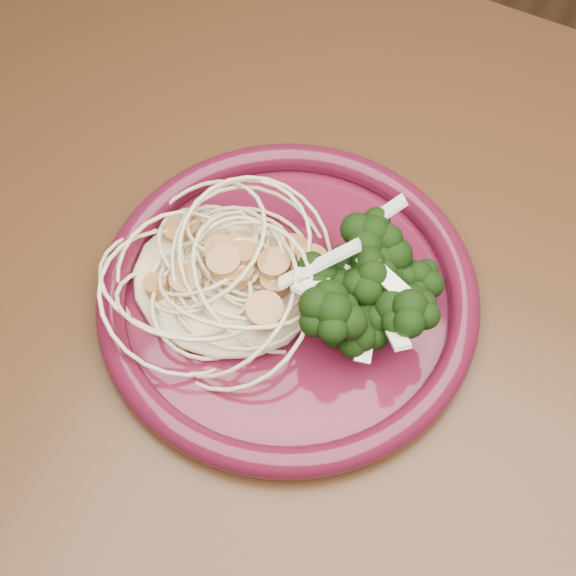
{
  "coord_description": "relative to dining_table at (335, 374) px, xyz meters",
  "views": [
    {
      "loc": [
        0.1,
        -0.28,
        1.29
      ],
      "look_at": [
        -0.04,
        -0.01,
        0.77
      ],
      "focal_mm": 50.0,
      "sensor_mm": 36.0,
      "label": 1
    }
  ],
  "objects": [
    {
      "name": "broccoli_pile",
      "position": [
        0.02,
        0.01,
        0.13
      ],
      "size": [
        0.14,
        0.18,
        0.05
      ],
      "primitive_type": "ellipsoid",
      "rotation": [
        0.0,
        0.0,
        0.3
      ],
      "color": "black",
      "rests_on": "dinner_plate"
    },
    {
      "name": "onion_garnish",
      "position": [
        0.02,
        0.01,
        0.17
      ],
      "size": [
        0.09,
        0.12,
        0.06
      ],
      "primitive_type": null,
      "rotation": [
        0.0,
        0.0,
        0.3
      ],
      "color": "white",
      "rests_on": "broccoli_pile"
    },
    {
      "name": "scallop_cluster",
      "position": [
        -0.09,
        -0.02,
        0.16
      ],
      "size": [
        0.17,
        0.17,
        0.05
      ],
      "primitive_type": null,
      "rotation": [
        0.0,
        0.0,
        0.3
      ],
      "color": "#BA8244",
      "rests_on": "spaghetti_pile"
    },
    {
      "name": "dinner_plate",
      "position": [
        -0.04,
        -0.01,
        0.11
      ],
      "size": [
        0.37,
        0.37,
        0.02
      ],
      "rotation": [
        0.0,
        0.0,
        0.3
      ],
      "color": "#520F22",
      "rests_on": "dining_table"
    },
    {
      "name": "spaghetti_pile",
      "position": [
        -0.09,
        -0.02,
        0.12
      ],
      "size": [
        0.18,
        0.17,
        0.03
      ],
      "primitive_type": "ellipsoid",
      "rotation": [
        0.0,
        0.0,
        0.3
      ],
      "color": "beige",
      "rests_on": "dinner_plate"
    },
    {
      "name": "dining_table",
      "position": [
        0.0,
        0.0,
        0.0
      ],
      "size": [
        1.2,
        0.8,
        0.75
      ],
      "color": "#472814",
      "rests_on": "ground"
    }
  ]
}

